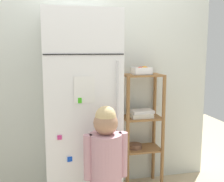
# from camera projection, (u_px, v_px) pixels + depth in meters

# --- Properties ---
(kitchen_wall_back) EXTENTS (2.67, 0.03, 2.29)m
(kitchen_wall_back) POSITION_uv_depth(u_px,v_px,m) (90.00, 80.00, 2.87)
(kitchen_wall_back) COLOR silver
(kitchen_wall_back) RESTS_ON ground
(refrigerator) EXTENTS (0.64, 0.70, 1.79)m
(refrigerator) POSITION_uv_depth(u_px,v_px,m) (81.00, 112.00, 2.53)
(refrigerator) COLOR white
(refrigerator) RESTS_ON ground
(child_standing) EXTENTS (0.34, 0.25, 1.06)m
(child_standing) POSITION_uv_depth(u_px,v_px,m) (106.00, 159.00, 2.09)
(child_standing) COLOR #4D4A44
(child_standing) RESTS_ON ground
(pantry_shelf_unit) EXTENTS (0.41, 0.29, 1.22)m
(pantry_shelf_unit) POSITION_uv_depth(u_px,v_px,m) (141.00, 123.00, 2.88)
(pantry_shelf_unit) COLOR olive
(pantry_shelf_unit) RESTS_ON ground
(fruit_bin) EXTENTS (0.19, 0.16, 0.09)m
(fruit_bin) POSITION_uv_depth(u_px,v_px,m) (143.00, 71.00, 2.79)
(fruit_bin) COLOR white
(fruit_bin) RESTS_ON pantry_shelf_unit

